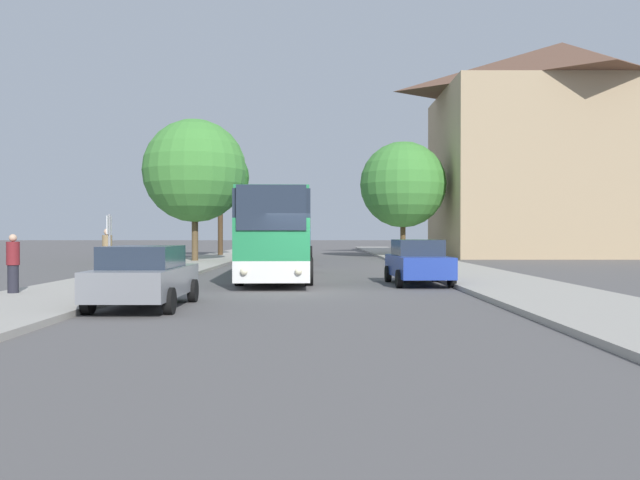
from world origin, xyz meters
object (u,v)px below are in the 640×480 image
(parked_car_right_near, at_px, (417,262))
(tree_right_near, at_px, (403,185))
(pedestrian_waiting_near, at_px, (13,263))
(tree_left_far, at_px, (194,171))
(pedestrian_waiting_far, at_px, (107,253))
(parked_car_left_curb, at_px, (144,276))
(bus_stop_sign, at_px, (109,241))
(bus_front, at_px, (277,234))
(bus_middle, at_px, (290,234))
(tree_left_near, at_px, (220,178))

(parked_car_right_near, distance_m, tree_right_near, 25.73)
(parked_car_right_near, distance_m, pedestrian_waiting_near, 13.26)
(tree_left_far, distance_m, tree_right_near, 16.60)
(pedestrian_waiting_far, xyz_separation_m, tree_left_far, (0.05, 16.04, 4.68))
(parked_car_left_curb, xyz_separation_m, tree_left_far, (-3.50, 23.71, 4.99))
(parked_car_right_near, relative_size, pedestrian_waiting_far, 2.26)
(parked_car_left_curb, bearing_deg, bus_stop_sign, 118.04)
(bus_front, xyz_separation_m, pedestrian_waiting_near, (-7.06, -7.87, -0.83))
(bus_middle, height_order, tree_right_near, tree_right_near)
(bus_front, height_order, parked_car_left_curb, bus_front)
(tree_left_far, bearing_deg, bus_stop_sign, -86.81)
(pedestrian_waiting_near, bearing_deg, parked_car_right_near, 101.46)
(bus_stop_sign, distance_m, tree_right_near, 30.86)
(pedestrian_waiting_far, xyz_separation_m, tree_left_near, (0.00, 26.34, 5.18))
(parked_car_left_curb, bearing_deg, pedestrian_waiting_near, 152.28)
(pedestrian_waiting_near, xyz_separation_m, tree_left_far, (0.94, 21.36, 4.79))
(parked_car_right_near, distance_m, tree_left_near, 29.75)
(parked_car_right_near, xyz_separation_m, bus_stop_sign, (-10.38, -2.49, 0.77))
(bus_middle, xyz_separation_m, tree_left_near, (-6.03, 9.98, 4.49))
(tree_left_far, bearing_deg, bus_middle, 3.01)
(parked_car_left_curb, bearing_deg, tree_right_near, 71.80)
(bus_front, xyz_separation_m, tree_left_far, (-6.12, 13.49, 3.96))
(bus_middle, relative_size, parked_car_right_near, 2.61)
(bus_middle, bearing_deg, tree_left_near, 121.16)
(bus_stop_sign, bearing_deg, pedestrian_waiting_near, -131.48)
(bus_front, relative_size, pedestrian_waiting_far, 6.46)
(parked_car_right_near, height_order, tree_right_near, tree_right_near)
(bus_stop_sign, distance_m, tree_left_far, 19.58)
(pedestrian_waiting_far, bearing_deg, bus_front, 10.71)
(tree_right_near, bearing_deg, tree_left_far, -149.10)
(pedestrian_waiting_near, bearing_deg, bus_stop_sign, 128.96)
(bus_front, height_order, tree_left_near, tree_left_near)
(parked_car_left_curb, xyz_separation_m, tree_right_near, (10.74, 32.24, 4.79))
(bus_front, bearing_deg, pedestrian_waiting_far, -159.54)
(bus_front, bearing_deg, tree_left_far, 112.36)
(bus_middle, distance_m, tree_left_far, 7.21)
(bus_middle, relative_size, bus_stop_sign, 4.79)
(bus_front, distance_m, parked_car_right_near, 6.24)
(parked_car_right_near, xyz_separation_m, pedestrian_waiting_far, (-11.49, 0.56, 0.28))
(parked_car_right_near, height_order, pedestrian_waiting_far, pedestrian_waiting_far)
(parked_car_right_near, bearing_deg, parked_car_left_curb, 39.63)
(pedestrian_waiting_near, bearing_deg, tree_left_far, 167.93)
(tree_left_near, bearing_deg, bus_stop_sign, -87.84)
(tree_left_near, distance_m, tree_left_far, 10.31)
(pedestrian_waiting_far, bearing_deg, parked_car_left_curb, -76.97)
(bus_stop_sign, height_order, tree_right_near, tree_right_near)
(tree_left_near, bearing_deg, pedestrian_waiting_near, -91.61)
(bus_front, bearing_deg, bus_middle, 88.50)
(pedestrian_waiting_far, bearing_deg, parked_car_right_near, -14.57)
(pedestrian_waiting_near, xyz_separation_m, tree_right_near, (15.18, 29.88, 4.59))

